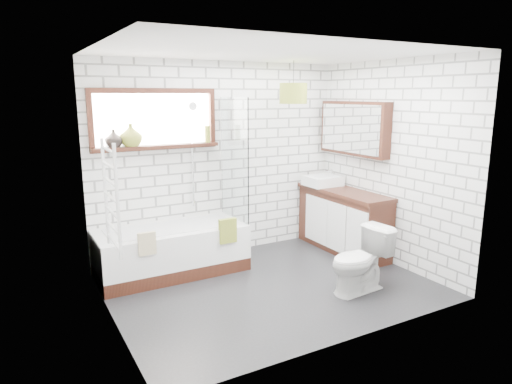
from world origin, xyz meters
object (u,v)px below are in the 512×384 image
basin (323,181)px  pendant (293,93)px  vanity (343,221)px  toilet (360,261)px  bathtub (172,250)px

basin → pendant: size_ratio=1.32×
vanity → basin: (-0.06, 0.40, 0.49)m
toilet → pendant: (0.05, 1.41, 1.75)m
toilet → pendant: pendant is taller
bathtub → basin: size_ratio=3.77×
bathtub → pendant: 2.45m
basin → toilet: bearing=-112.9°
bathtub → vanity: 2.32m
bathtub → vanity: (2.29, -0.36, 0.14)m
vanity → bathtub: bearing=171.0°
vanity → pendant: bearing=157.2°
pendant → basin: bearing=11.5°
bathtub → pendant: bearing=-3.1°
vanity → basin: size_ratio=3.21×
bathtub → basin: basin is taller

